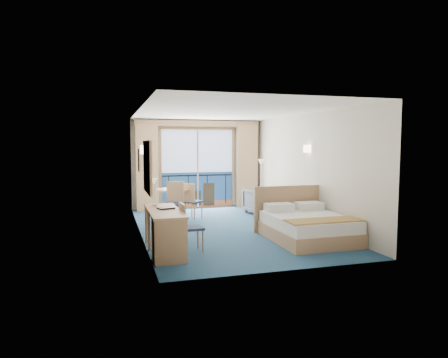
{
  "coord_description": "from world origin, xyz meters",
  "views": [
    {
      "loc": [
        -2.66,
        -8.78,
        1.96
      ],
      "look_at": [
        -0.04,
        0.2,
        1.14
      ],
      "focal_mm": 32.0,
      "sensor_mm": 36.0,
      "label": 1
    }
  ],
  "objects_px": {
    "table_chair_b": "(174,200)",
    "desk_chair": "(188,224)",
    "round_table": "(174,196)",
    "armchair": "(260,201)",
    "desk": "(168,234)",
    "bed": "(307,226)",
    "nightstand": "(298,213)",
    "table_chair_a": "(191,199)",
    "floor_lamp": "(261,172)"
  },
  "relations": [
    {
      "from": "table_chair_a",
      "to": "armchair",
      "type": "bearing_deg",
      "value": -122.83
    },
    {
      "from": "floor_lamp",
      "to": "table_chair_a",
      "type": "relative_size",
      "value": 1.61
    },
    {
      "from": "desk_chair",
      "to": "round_table",
      "type": "xyz_separation_m",
      "value": [
        0.26,
        3.26,
        0.1
      ]
    },
    {
      "from": "nightstand",
      "to": "armchair",
      "type": "xyz_separation_m",
      "value": [
        -0.3,
        1.79,
        0.06
      ]
    },
    {
      "from": "floor_lamp",
      "to": "desk",
      "type": "relative_size",
      "value": 0.91
    },
    {
      "from": "floor_lamp",
      "to": "bed",
      "type": "bearing_deg",
      "value": -97.07
    },
    {
      "from": "bed",
      "to": "desk_chair",
      "type": "bearing_deg",
      "value": -175.01
    },
    {
      "from": "desk",
      "to": "table_chair_a",
      "type": "relative_size",
      "value": 1.76
    },
    {
      "from": "desk",
      "to": "round_table",
      "type": "distance_m",
      "value": 3.7
    },
    {
      "from": "nightstand",
      "to": "table_chair_a",
      "type": "height_order",
      "value": "table_chair_a"
    },
    {
      "from": "bed",
      "to": "desk",
      "type": "xyz_separation_m",
      "value": [
        -2.94,
        -0.6,
        0.14
      ]
    },
    {
      "from": "nightstand",
      "to": "table_chair_a",
      "type": "distance_m",
      "value": 2.78
    },
    {
      "from": "armchair",
      "to": "desk",
      "type": "height_order",
      "value": "desk"
    },
    {
      "from": "bed",
      "to": "round_table",
      "type": "xyz_separation_m",
      "value": [
        -2.26,
        3.04,
        0.31
      ]
    },
    {
      "from": "round_table",
      "to": "table_chair_a",
      "type": "height_order",
      "value": "table_chair_a"
    },
    {
      "from": "floor_lamp",
      "to": "desk_chair",
      "type": "distance_m",
      "value": 4.98
    },
    {
      "from": "armchair",
      "to": "table_chair_a",
      "type": "relative_size",
      "value": 0.82
    },
    {
      "from": "bed",
      "to": "table_chair_a",
      "type": "relative_size",
      "value": 2.05
    },
    {
      "from": "bed",
      "to": "desk_chair",
      "type": "distance_m",
      "value": 2.54
    },
    {
      "from": "nightstand",
      "to": "round_table",
      "type": "bearing_deg",
      "value": 149.64
    },
    {
      "from": "bed",
      "to": "nightstand",
      "type": "xyz_separation_m",
      "value": [
        0.52,
        1.41,
        0.0
      ]
    },
    {
      "from": "desk",
      "to": "round_table",
      "type": "height_order",
      "value": "round_table"
    },
    {
      "from": "table_chair_a",
      "to": "table_chair_b",
      "type": "height_order",
      "value": "table_chair_b"
    },
    {
      "from": "armchair",
      "to": "table_chair_b",
      "type": "height_order",
      "value": "table_chair_b"
    },
    {
      "from": "desk_chair",
      "to": "bed",
      "type": "bearing_deg",
      "value": -89.0
    },
    {
      "from": "table_chair_b",
      "to": "desk_chair",
      "type": "bearing_deg",
      "value": -65.55
    },
    {
      "from": "desk",
      "to": "table_chair_a",
      "type": "bearing_deg",
      "value": 72.22
    },
    {
      "from": "round_table",
      "to": "table_chair_b",
      "type": "height_order",
      "value": "table_chair_b"
    },
    {
      "from": "round_table",
      "to": "table_chair_a",
      "type": "distance_m",
      "value": 0.47
    },
    {
      "from": "floor_lamp",
      "to": "nightstand",
      "type": "bearing_deg",
      "value": -88.43
    },
    {
      "from": "desk_chair",
      "to": "table_chair_b",
      "type": "height_order",
      "value": "table_chair_b"
    },
    {
      "from": "table_chair_b",
      "to": "floor_lamp",
      "type": "bearing_deg",
      "value": 52.46
    },
    {
      "from": "round_table",
      "to": "nightstand",
      "type": "bearing_deg",
      "value": -30.36
    },
    {
      "from": "armchair",
      "to": "desk_chair",
      "type": "xyz_separation_m",
      "value": [
        -2.75,
        -3.43,
        0.15
      ]
    },
    {
      "from": "floor_lamp",
      "to": "desk_chair",
      "type": "xyz_separation_m",
      "value": [
        -2.98,
        -3.93,
        -0.65
      ]
    },
    {
      "from": "table_chair_b",
      "to": "table_chair_a",
      "type": "bearing_deg",
      "value": 68.48
    },
    {
      "from": "bed",
      "to": "table_chair_a",
      "type": "height_order",
      "value": "bed"
    },
    {
      "from": "armchair",
      "to": "round_table",
      "type": "distance_m",
      "value": 2.5
    },
    {
      "from": "nightstand",
      "to": "table_chair_a",
      "type": "bearing_deg",
      "value": 147.68
    },
    {
      "from": "desk",
      "to": "table_chair_a",
      "type": "height_order",
      "value": "table_chair_a"
    },
    {
      "from": "nightstand",
      "to": "desk_chair",
      "type": "distance_m",
      "value": 3.46
    },
    {
      "from": "nightstand",
      "to": "table_chair_b",
      "type": "distance_m",
      "value": 3.07
    },
    {
      "from": "nightstand",
      "to": "armchair",
      "type": "height_order",
      "value": "armchair"
    },
    {
      "from": "floor_lamp",
      "to": "desk_chair",
      "type": "height_order",
      "value": "floor_lamp"
    },
    {
      "from": "round_table",
      "to": "table_chair_b",
      "type": "distance_m",
      "value": 0.6
    },
    {
      "from": "desk",
      "to": "round_table",
      "type": "xyz_separation_m",
      "value": [
        0.68,
        3.64,
        0.17
      ]
    },
    {
      "from": "armchair",
      "to": "table_chair_a",
      "type": "bearing_deg",
      "value": -1.38
    },
    {
      "from": "bed",
      "to": "desk",
      "type": "relative_size",
      "value": 1.17
    },
    {
      "from": "nightstand",
      "to": "table_chair_a",
      "type": "xyz_separation_m",
      "value": [
        -2.34,
        1.48,
        0.24
      ]
    },
    {
      "from": "floor_lamp",
      "to": "table_chair_b",
      "type": "height_order",
      "value": "floor_lamp"
    }
  ]
}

